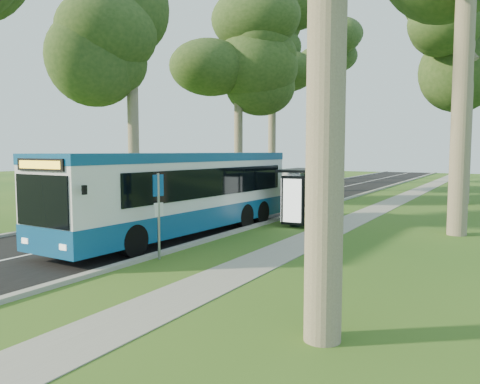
% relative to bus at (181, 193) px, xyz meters
% --- Properties ---
extents(ground, '(120.00, 120.00, 0.00)m').
position_rel_bus_xyz_m(ground, '(1.43, -0.66, -1.61)').
color(ground, '#2B581B').
rests_on(ground, ground).
extents(road, '(7.00, 100.00, 0.02)m').
position_rel_bus_xyz_m(road, '(-2.07, 9.34, -1.60)').
color(road, black).
rests_on(road, ground).
extents(kerb_east, '(0.25, 100.00, 0.12)m').
position_rel_bus_xyz_m(kerb_east, '(1.43, 9.34, -1.55)').
color(kerb_east, '#9E9B93').
rests_on(kerb_east, ground).
extents(kerb_west, '(0.25, 100.00, 0.12)m').
position_rel_bus_xyz_m(kerb_west, '(-5.57, 9.34, -1.55)').
color(kerb_west, '#9E9B93').
rests_on(kerb_west, ground).
extents(centre_line, '(0.12, 100.00, 0.00)m').
position_rel_bus_xyz_m(centre_line, '(-2.07, 9.34, -1.58)').
color(centre_line, white).
rests_on(centre_line, road).
extents(footpath, '(1.50, 100.00, 0.02)m').
position_rel_bus_xyz_m(footpath, '(4.43, 9.34, -1.60)').
color(footpath, gray).
rests_on(footpath, ground).
extents(bus, '(2.95, 11.80, 3.10)m').
position_rel_bus_xyz_m(bus, '(0.00, 0.00, 0.00)').
color(bus, white).
rests_on(bus, ground).
extents(bus_stop_sign, '(0.13, 0.35, 2.53)m').
position_rel_bus_xyz_m(bus_stop_sign, '(1.73, -3.40, -0.03)').
color(bus_stop_sign, gray).
rests_on(bus_stop_sign, ground).
extents(bus_shelter, '(1.69, 2.88, 2.40)m').
position_rel_bus_xyz_m(bus_shelter, '(2.95, 4.61, 0.08)').
color(bus_shelter, black).
rests_on(bus_shelter, ground).
extents(litter_bin, '(0.49, 0.49, 0.86)m').
position_rel_bus_xyz_m(litter_bin, '(2.78, 4.27, -1.17)').
color(litter_bin, black).
rests_on(litter_bin, ground).
extents(car_white, '(2.26, 4.58, 1.50)m').
position_rel_bus_xyz_m(car_white, '(-7.27, 25.68, -0.86)').
color(car_white, white).
rests_on(car_white, ground).
extents(car_silver, '(2.56, 4.64, 1.45)m').
position_rel_bus_xyz_m(car_silver, '(-7.73, 28.37, -0.88)').
color(car_silver, '#96999D').
rests_on(car_silver, ground).
extents(tree_west_b, '(5.20, 5.20, 14.41)m').
position_rel_bus_xyz_m(tree_west_b, '(-9.07, 7.34, 9.07)').
color(tree_west_b, '#7A6B56').
rests_on(tree_west_b, ground).
extents(tree_west_c, '(5.20, 5.20, 14.12)m').
position_rel_bus_xyz_m(tree_west_c, '(-7.57, 17.34, 8.86)').
color(tree_west_c, '#7A6B56').
rests_on(tree_west_c, ground).
extents(tree_west_d, '(5.20, 5.20, 18.40)m').
position_rel_bus_xyz_m(tree_west_d, '(-9.57, 27.34, 11.99)').
color(tree_west_d, '#7A6B56').
rests_on(tree_west_d, ground).
extents(tree_west_e, '(5.20, 5.20, 17.10)m').
position_rel_bus_xyz_m(tree_west_e, '(-7.07, 37.34, 11.04)').
color(tree_west_e, '#7A6B56').
rests_on(tree_west_e, ground).
extents(tree_east_c, '(5.20, 5.20, 14.13)m').
position_rel_bus_xyz_m(tree_east_c, '(8.23, 17.34, 8.87)').
color(tree_east_c, '#7A6B56').
rests_on(tree_east_c, ground).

